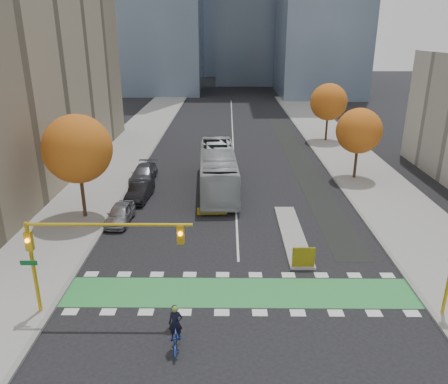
{
  "coord_description": "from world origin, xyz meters",
  "views": [
    {
      "loc": [
        -0.72,
        -19.74,
        13.89
      ],
      "look_at": [
        -0.97,
        9.84,
        3.0
      ],
      "focal_mm": 35.0,
      "sensor_mm": 36.0,
      "label": 1
    }
  ],
  "objects_px": {
    "cyclist": "(176,334)",
    "tree_west": "(77,149)",
    "hazard_board": "(304,257)",
    "parked_car_a": "(120,214)",
    "parked_car_c": "(144,173)",
    "traffic_signal_west": "(81,244)",
    "bus": "(218,169)",
    "tree_east_near": "(359,131)",
    "parked_car_b": "(140,191)",
    "tree_east_far": "(329,102)"
  },
  "relations": [
    {
      "from": "tree_west",
      "to": "cyclist",
      "type": "height_order",
      "value": "tree_west"
    },
    {
      "from": "traffic_signal_west",
      "to": "parked_car_a",
      "type": "relative_size",
      "value": 2.0
    },
    {
      "from": "tree_east_near",
      "to": "cyclist",
      "type": "distance_m",
      "value": 29.62
    },
    {
      "from": "traffic_signal_west",
      "to": "parked_car_b",
      "type": "distance_m",
      "value": 16.96
    },
    {
      "from": "parked_car_a",
      "to": "traffic_signal_west",
      "type": "bearing_deg",
      "value": -82.79
    },
    {
      "from": "hazard_board",
      "to": "parked_car_c",
      "type": "bearing_deg",
      "value": 127.53
    },
    {
      "from": "bus",
      "to": "parked_car_a",
      "type": "relative_size",
      "value": 3.19
    },
    {
      "from": "tree_west",
      "to": "cyclist",
      "type": "bearing_deg",
      "value": -59.51
    },
    {
      "from": "tree_east_near",
      "to": "traffic_signal_west",
      "type": "distance_m",
      "value": 30.08
    },
    {
      "from": "cyclist",
      "to": "tree_west",
      "type": "bearing_deg",
      "value": 116.73
    },
    {
      "from": "tree_west",
      "to": "parked_car_a",
      "type": "relative_size",
      "value": 1.93
    },
    {
      "from": "tree_east_near",
      "to": "parked_car_b",
      "type": "xyz_separation_m",
      "value": [
        -20.41,
        -5.88,
        -4.1
      ]
    },
    {
      "from": "cyclist",
      "to": "parked_car_c",
      "type": "relative_size",
      "value": 0.44
    },
    {
      "from": "parked_car_c",
      "to": "tree_west",
      "type": "bearing_deg",
      "value": -107.06
    },
    {
      "from": "tree_west",
      "to": "tree_east_far",
      "type": "xyz_separation_m",
      "value": [
        24.5,
        26.0,
        -0.38
      ]
    },
    {
      "from": "tree_west",
      "to": "parked_car_c",
      "type": "relative_size",
      "value": 1.56
    },
    {
      "from": "parked_car_b",
      "to": "parked_car_c",
      "type": "height_order",
      "value": "same"
    },
    {
      "from": "hazard_board",
      "to": "cyclist",
      "type": "distance_m",
      "value": 10.21
    },
    {
      "from": "tree_east_far",
      "to": "parked_car_a",
      "type": "height_order",
      "value": "tree_east_far"
    },
    {
      "from": "hazard_board",
      "to": "parked_car_a",
      "type": "bearing_deg",
      "value": 151.97
    },
    {
      "from": "hazard_board",
      "to": "parked_car_b",
      "type": "relative_size",
      "value": 0.3
    },
    {
      "from": "traffic_signal_west",
      "to": "parked_car_b",
      "type": "xyz_separation_m",
      "value": [
        -0.48,
        16.63,
        -3.27
      ]
    },
    {
      "from": "tree_east_near",
      "to": "traffic_signal_west",
      "type": "xyz_separation_m",
      "value": [
        -19.93,
        -22.51,
        -0.83
      ]
    },
    {
      "from": "tree_east_far",
      "to": "cyclist",
      "type": "xyz_separation_m",
      "value": [
        -15.57,
        -41.16,
        -4.47
      ]
    },
    {
      "from": "tree_east_near",
      "to": "tree_east_far",
      "type": "bearing_deg",
      "value": 88.21
    },
    {
      "from": "traffic_signal_west",
      "to": "cyclist",
      "type": "relative_size",
      "value": 3.7
    },
    {
      "from": "parked_car_b",
      "to": "parked_car_a",
      "type": "bearing_deg",
      "value": -92.59
    },
    {
      "from": "tree_east_far",
      "to": "parked_car_b",
      "type": "distance_m",
      "value": 30.59
    },
    {
      "from": "cyclist",
      "to": "parked_car_a",
      "type": "bearing_deg",
      "value": 108.78
    },
    {
      "from": "tree_east_near",
      "to": "bus",
      "type": "xyz_separation_m",
      "value": [
        -13.61,
        -3.12,
        -2.97
      ]
    },
    {
      "from": "tree_east_near",
      "to": "traffic_signal_west",
      "type": "relative_size",
      "value": 0.83
    },
    {
      "from": "tree_west",
      "to": "tree_east_near",
      "type": "distance_m",
      "value": 26.01
    },
    {
      "from": "cyclist",
      "to": "parked_car_b",
      "type": "xyz_separation_m",
      "value": [
        -5.34,
        19.29,
        -0.0
      ]
    },
    {
      "from": "tree_east_far",
      "to": "parked_car_b",
      "type": "relative_size",
      "value": 1.64
    },
    {
      "from": "hazard_board",
      "to": "bus",
      "type": "height_order",
      "value": "bus"
    },
    {
      "from": "tree_east_far",
      "to": "parked_car_b",
      "type": "bearing_deg",
      "value": -133.7
    },
    {
      "from": "hazard_board",
      "to": "traffic_signal_west",
      "type": "relative_size",
      "value": 0.16
    },
    {
      "from": "tree_west",
      "to": "bus",
      "type": "bearing_deg",
      "value": 33.54
    },
    {
      "from": "parked_car_c",
      "to": "parked_car_a",
      "type": "bearing_deg",
      "value": -88.85
    },
    {
      "from": "traffic_signal_west",
      "to": "parked_car_c",
      "type": "xyz_separation_m",
      "value": [
        -1.07,
        21.63,
        -3.27
      ]
    },
    {
      "from": "hazard_board",
      "to": "cyclist",
      "type": "relative_size",
      "value": 0.61
    },
    {
      "from": "parked_car_a",
      "to": "tree_west",
      "type": "bearing_deg",
      "value": 165.64
    },
    {
      "from": "tree_west",
      "to": "parked_car_a",
      "type": "xyz_separation_m",
      "value": [
        3.0,
        -0.88,
        -4.89
      ]
    },
    {
      "from": "tree_east_far",
      "to": "parked_car_c",
      "type": "height_order",
      "value": "tree_east_far"
    },
    {
      "from": "traffic_signal_west",
      "to": "bus",
      "type": "bearing_deg",
      "value": 71.96
    },
    {
      "from": "tree_east_near",
      "to": "parked_car_a",
      "type": "bearing_deg",
      "value": -152.62
    },
    {
      "from": "tree_east_near",
      "to": "bus",
      "type": "relative_size",
      "value": 0.52
    },
    {
      "from": "tree_east_far",
      "to": "traffic_signal_west",
      "type": "distance_m",
      "value": 43.61
    },
    {
      "from": "cyclist",
      "to": "bus",
      "type": "distance_m",
      "value": 22.13
    },
    {
      "from": "tree_west",
      "to": "parked_car_c",
      "type": "height_order",
      "value": "tree_west"
    }
  ]
}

